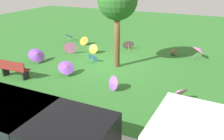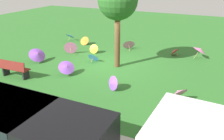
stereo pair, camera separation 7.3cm
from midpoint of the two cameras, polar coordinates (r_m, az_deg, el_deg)
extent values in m
plane|color=#2D6B28|center=(13.51, -0.39, 1.19)|extent=(40.00, 40.00, 0.00)
cube|color=black|center=(7.06, -19.29, -13.74)|extent=(4.62, 1.94, 1.35)
cube|color=black|center=(7.46, -24.87, -8.94)|extent=(2.59, 1.94, 0.55)
cylinder|color=black|center=(8.87, -22.33, -9.94)|extent=(0.76, 0.23, 0.76)
cube|color=maroon|center=(12.77, -22.41, 0.31)|extent=(1.62, 0.51, 0.05)
cube|color=maroon|center=(12.56, -23.18, 0.94)|extent=(1.60, 0.17, 0.45)
cube|color=black|center=(13.29, -24.25, -0.20)|extent=(0.09, 0.41, 0.45)
cube|color=black|center=(12.42, -20.14, -1.07)|extent=(0.09, 0.41, 0.45)
cylinder|color=brown|center=(12.87, 1.07, 7.08)|extent=(0.30, 0.30, 2.98)
sphere|color=#286023|center=(12.49, 1.15, 16.45)|extent=(2.05, 2.05, 2.05)
cylinder|color=tan|center=(12.50, -11.20, -0.05)|extent=(0.27, 0.23, 0.41)
cone|color=purple|center=(12.23, -11.03, 0.72)|extent=(1.07, 1.08, 0.60)
sphere|color=tan|center=(12.18, -10.99, 0.88)|extent=(0.06, 0.06, 0.05)
cylinder|color=tan|center=(14.72, -17.96, 2.77)|extent=(0.37, 0.18, 0.43)
cone|color=purple|center=(14.41, -17.67, 3.59)|extent=(1.14, 1.20, 0.78)
sphere|color=tan|center=(14.33, -17.59, 3.81)|extent=(0.06, 0.05, 0.05)
cylinder|color=tan|center=(15.56, 14.93, 3.78)|extent=(0.27, 0.10, 0.25)
cone|color=#D8383F|center=(15.59, 14.41, 4.46)|extent=(0.62, 0.69, 0.52)
sphere|color=tan|center=(15.59, 14.27, 4.64)|extent=(0.06, 0.05, 0.05)
cylinder|color=tan|center=(15.29, -10.17, 4.72)|extent=(0.26, 0.43, 0.15)
cone|color=pink|center=(15.56, -10.12, 5.35)|extent=(0.90, 0.72, 0.84)
sphere|color=tan|center=(15.62, -10.10, 5.48)|extent=(0.05, 0.06, 0.04)
cylinder|color=tan|center=(13.86, -5.00, 2.33)|extent=(0.03, 0.29, 0.23)
cone|color=#4C8CE5|center=(13.97, -4.62, 3.14)|extent=(0.67, 0.53, 0.60)
sphere|color=tan|center=(14.00, -4.52, 3.37)|extent=(0.04, 0.05, 0.05)
cylinder|color=tan|center=(10.02, 16.28, -6.66)|extent=(0.33, 0.25, 0.33)
cone|color=pink|center=(10.07, 15.45, -5.09)|extent=(0.90, 0.93, 0.65)
sphere|color=tan|center=(10.09, 15.26, -4.73)|extent=(0.06, 0.06, 0.05)
cylinder|color=tan|center=(18.58, -10.53, 7.33)|extent=(0.09, 0.27, 0.37)
cone|color=#4C8CE5|center=(18.63, -10.22, 8.11)|extent=(0.79, 0.75, 0.47)
sphere|color=tan|center=(18.64, -10.15, 8.26)|extent=(0.05, 0.06, 0.05)
cylinder|color=tan|center=(17.65, -6.55, 6.70)|extent=(0.04, 0.31, 0.23)
cone|color=orange|center=(17.45, -6.96, 6.99)|extent=(0.69, 0.53, 0.62)
sphere|color=tan|center=(17.40, -7.08, 7.07)|extent=(0.04, 0.05, 0.05)
cylinder|color=tan|center=(16.15, 3.88, 5.33)|extent=(0.24, 0.38, 0.33)
cone|color=pink|center=(16.34, 3.74, 6.26)|extent=(1.01, 0.94, 0.74)
sphere|color=tan|center=(16.38, 3.71, 6.46)|extent=(0.06, 0.06, 0.05)
cylinder|color=tan|center=(15.67, -4.34, 5.01)|extent=(0.03, 0.33, 0.14)
cone|color=yellow|center=(15.47, -4.73, 5.06)|extent=(0.60, 0.31, 0.61)
sphere|color=tan|center=(15.42, -4.83, 5.07)|extent=(0.04, 0.05, 0.05)
cylinder|color=tan|center=(10.69, 1.04, -3.19)|extent=(0.25, 0.38, 0.14)
cone|color=purple|center=(10.53, -0.18, -3.19)|extent=(0.71, 0.59, 0.67)
sphere|color=tan|center=(10.49, -0.45, -3.19)|extent=(0.05, 0.06, 0.04)
cylinder|color=tan|center=(15.34, 19.30, 3.55)|extent=(0.27, 0.14, 0.52)
cone|color=pink|center=(15.30, 20.04, 4.67)|extent=(1.07, 1.09, 0.51)
sphere|color=tan|center=(15.30, 20.19, 4.90)|extent=(0.06, 0.05, 0.05)
camera|label=1|loc=(0.04, -90.19, -0.08)|focal=38.21mm
camera|label=2|loc=(0.04, 89.81, 0.08)|focal=38.21mm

